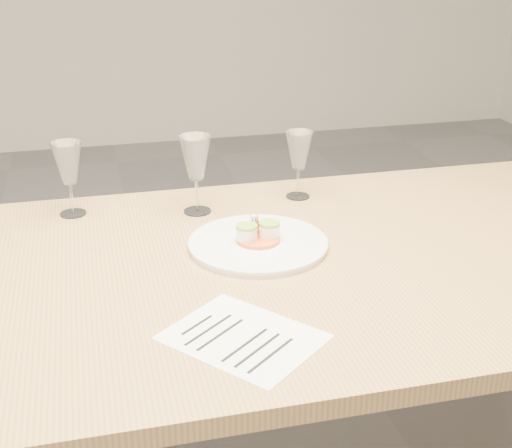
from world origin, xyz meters
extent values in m
cube|color=tan|center=(0.00, 0.00, 0.73)|extent=(2.40, 1.00, 0.04)
cylinder|color=tan|center=(1.10, 0.40, 0.35)|extent=(0.07, 0.07, 0.71)
cylinder|color=white|center=(0.18, 0.07, 0.76)|extent=(0.32, 0.32, 0.01)
cylinder|color=white|center=(0.18, 0.07, 0.76)|extent=(0.32, 0.32, 0.01)
cylinder|color=orange|center=(0.18, 0.07, 0.77)|extent=(0.10, 0.10, 0.01)
cylinder|color=#FFF2D0|center=(0.16, 0.07, 0.79)|extent=(0.05, 0.05, 0.03)
cylinder|color=#FFF2D0|center=(0.21, 0.08, 0.79)|extent=(0.05, 0.05, 0.03)
cylinder|color=#8CC837|center=(0.16, 0.07, 0.81)|extent=(0.05, 0.05, 0.01)
cylinder|color=#8CC837|center=(0.21, 0.08, 0.81)|extent=(0.05, 0.05, 0.01)
cylinder|color=tan|center=(0.24, 0.02, 0.76)|extent=(0.05, 0.05, 0.00)
cube|color=white|center=(0.06, -0.29, 0.75)|extent=(0.33, 0.33, 0.00)
cube|color=black|center=(-0.01, -0.23, 0.75)|extent=(0.07, 0.06, 0.00)
cube|color=black|center=(0.01, -0.25, 0.75)|extent=(0.10, 0.09, 0.00)
cube|color=black|center=(0.03, -0.27, 0.75)|extent=(0.10, 0.09, 0.00)
cube|color=black|center=(0.06, -0.32, 0.75)|extent=(0.10, 0.09, 0.00)
cube|color=black|center=(0.08, -0.34, 0.75)|extent=(0.10, 0.09, 0.00)
cube|color=black|center=(0.10, -0.36, 0.75)|extent=(0.10, 0.09, 0.00)
cylinder|color=white|center=(-0.23, 0.38, 0.75)|extent=(0.07, 0.07, 0.00)
cylinder|color=white|center=(-0.23, 0.38, 0.79)|extent=(0.01, 0.01, 0.08)
cone|color=white|center=(-0.23, 0.38, 0.89)|extent=(0.08, 0.08, 0.11)
cylinder|color=white|center=(0.08, 0.32, 0.75)|extent=(0.07, 0.07, 0.00)
cylinder|color=white|center=(0.08, 0.32, 0.80)|extent=(0.01, 0.01, 0.09)
cone|color=white|center=(0.08, 0.32, 0.90)|extent=(0.08, 0.08, 0.11)
cylinder|color=white|center=(0.37, 0.36, 0.75)|extent=(0.06, 0.06, 0.00)
cylinder|color=white|center=(0.37, 0.36, 0.79)|extent=(0.01, 0.01, 0.08)
cone|color=white|center=(0.37, 0.36, 0.88)|extent=(0.07, 0.07, 0.10)
camera|label=1|loc=(-0.18, -1.36, 1.44)|focal=50.00mm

